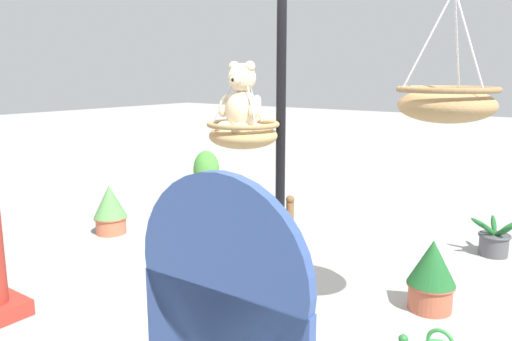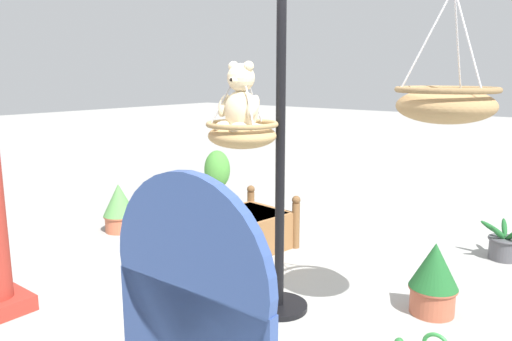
% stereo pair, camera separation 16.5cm
% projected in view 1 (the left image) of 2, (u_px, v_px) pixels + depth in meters
% --- Properties ---
extents(ground_plane, '(40.00, 40.00, 0.00)m').
position_uv_depth(ground_plane, '(263.00, 300.00, 3.98)').
color(ground_plane, '#9E9E99').
extents(display_pole_central, '(0.44, 0.44, 2.39)m').
position_uv_depth(display_pole_central, '(280.00, 216.00, 3.70)').
color(display_pole_central, black).
rests_on(display_pole_central, ground).
extents(hanging_basket_with_teddy, '(0.51, 0.51, 0.59)m').
position_uv_depth(hanging_basket_with_teddy, '(243.00, 133.00, 3.46)').
color(hanging_basket_with_teddy, tan).
extents(teddy_bear, '(0.34, 0.30, 0.49)m').
position_uv_depth(teddy_bear, '(241.00, 103.00, 3.41)').
color(teddy_bear, beige).
extents(hanging_basket_left_high, '(0.61, 0.61, 0.80)m').
position_uv_depth(hanging_basket_left_high, '(447.00, 103.00, 3.07)').
color(hanging_basket_left_high, '#A37F51').
extents(wooden_planter_box, '(0.86, 1.02, 0.56)m').
position_uv_depth(wooden_planter_box, '(238.00, 230.00, 5.07)').
color(wooden_planter_box, olive).
rests_on(wooden_planter_box, ground).
extents(potted_plant_fern_front, '(0.44, 0.44, 0.38)m').
position_uv_depth(potted_plant_fern_front, '(494.00, 241.00, 4.93)').
color(potted_plant_fern_front, '#4C4C51').
rests_on(potted_plant_fern_front, ground).
extents(potted_plant_small_succulent, '(0.36, 0.36, 0.56)m').
position_uv_depth(potted_plant_small_succulent, '(432.00, 275.00, 3.77)').
color(potted_plant_small_succulent, '#AD563D').
rests_on(potted_plant_small_succulent, ground).
extents(potted_plant_conical_shrub, '(0.37, 0.37, 0.56)m').
position_uv_depth(potted_plant_conical_shrub, '(110.00, 209.00, 5.59)').
color(potted_plant_conical_shrub, '#BC6042').
rests_on(potted_plant_conical_shrub, ground).
extents(potted_plant_trailing_ivy, '(0.37, 0.37, 0.72)m').
position_uv_depth(potted_plant_trailing_ivy, '(206.00, 174.00, 7.07)').
color(potted_plant_trailing_ivy, '#AD563D').
rests_on(potted_plant_trailing_ivy, ground).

